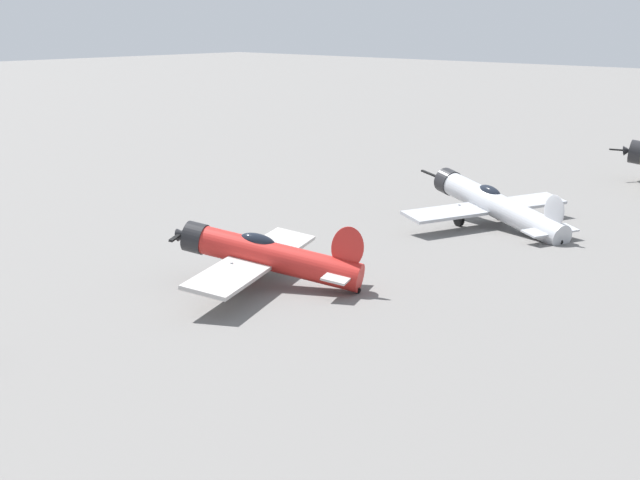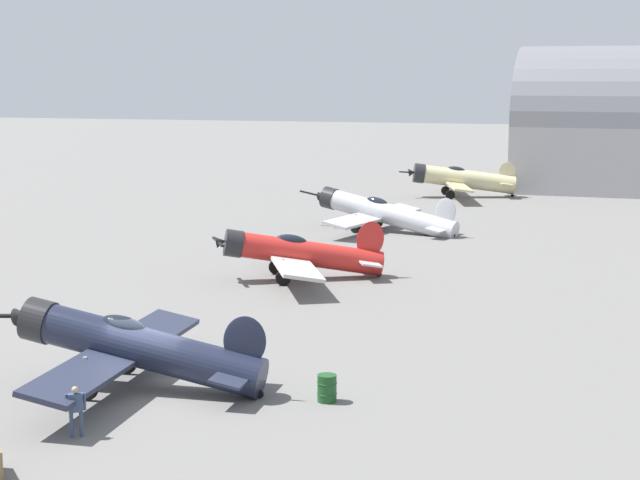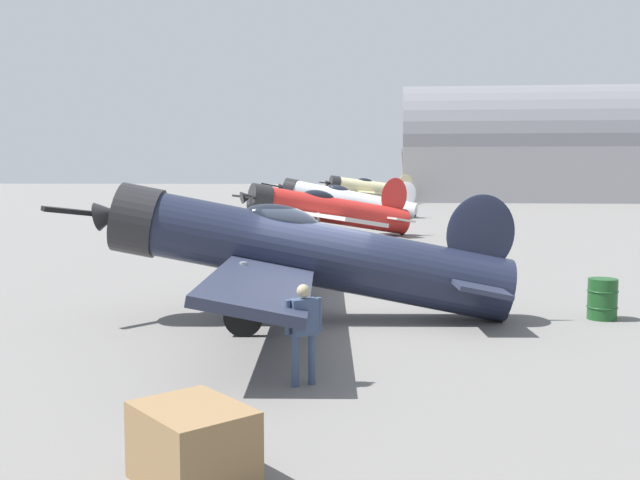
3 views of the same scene
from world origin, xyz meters
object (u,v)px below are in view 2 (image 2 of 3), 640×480
(airplane_foreground, at_px, (133,346))
(airplane_outer_stand, at_px, (460,179))
(ground_crew_mechanic, at_px, (76,406))
(fuel_drum, at_px, (327,388))
(airplane_mid_apron, at_px, (298,253))
(airplane_far_line, at_px, (383,213))

(airplane_foreground, relative_size, airplane_outer_stand, 0.86)
(ground_crew_mechanic, height_order, fuel_drum, ground_crew_mechanic)
(airplane_foreground, height_order, airplane_mid_apron, airplane_mid_apron)
(airplane_mid_apron, relative_size, airplane_outer_stand, 0.87)
(airplane_mid_apron, distance_m, ground_crew_mechanic, 25.39)
(airplane_mid_apron, distance_m, fuel_drum, 21.21)
(airplane_foreground, xyz_separation_m, airplane_outer_stand, (-60.48, 1.82, 0.11))
(airplane_far_line, xyz_separation_m, ground_crew_mechanic, (43.40, 0.61, -0.34))
(airplane_outer_stand, bearing_deg, ground_crew_mechanic, 72.36)
(airplane_far_line, bearing_deg, ground_crew_mechanic, 105.20)
(airplane_mid_apron, distance_m, airplane_outer_stand, 40.14)
(airplane_outer_stand, xyz_separation_m, ground_crew_mechanic, (65.43, -1.28, -0.67))
(airplane_far_line, bearing_deg, airplane_mid_apron, 102.89)
(airplane_far_line, relative_size, ground_crew_mechanic, 7.61)
(airplane_outer_stand, relative_size, ground_crew_mechanic, 8.43)
(airplane_foreground, relative_size, fuel_drum, 12.40)
(airplane_mid_apron, bearing_deg, airplane_outer_stand, -119.03)
(airplane_outer_stand, bearing_deg, airplane_mid_apron, 70.11)
(airplane_outer_stand, height_order, fuel_drum, airplane_outer_stand)
(airplane_far_line, bearing_deg, fuel_drum, 114.68)
(airplane_outer_stand, relative_size, fuel_drum, 14.50)
(airplane_mid_apron, height_order, airplane_outer_stand, airplane_outer_stand)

